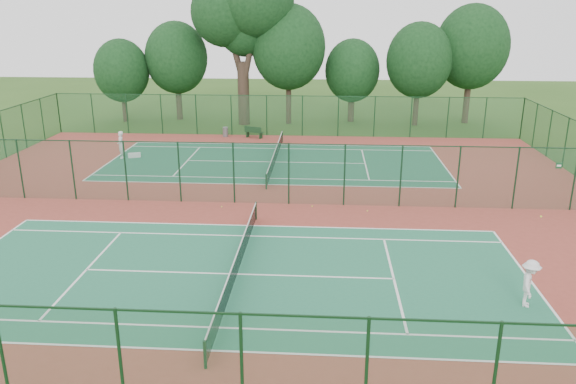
% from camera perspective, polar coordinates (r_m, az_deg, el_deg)
% --- Properties ---
extents(ground, '(120.00, 120.00, 0.00)m').
position_cam_1_polar(ground, '(31.74, -2.70, -1.15)').
color(ground, '#2C5019').
rests_on(ground, ground).
extents(red_pad, '(40.00, 36.00, 0.01)m').
position_cam_1_polar(red_pad, '(31.74, -2.70, -1.14)').
color(red_pad, maroon).
rests_on(red_pad, ground).
extents(court_near, '(23.77, 10.97, 0.01)m').
position_cam_1_polar(court_near, '(23.50, -5.15, -8.32)').
color(court_near, '#216949').
rests_on(court_near, red_pad).
extents(court_far, '(23.77, 10.97, 0.01)m').
position_cam_1_polar(court_far, '(40.30, -1.28, 3.06)').
color(court_far, '#1C593B').
rests_on(court_far, red_pad).
extents(fence_north, '(40.00, 0.09, 3.50)m').
position_cam_1_polar(fence_north, '(48.69, -0.36, 7.78)').
color(fence_north, '#1A5029').
rests_on(fence_north, ground).
extents(fence_south, '(40.00, 0.09, 3.50)m').
position_cam_1_polar(fence_south, '(15.02, -10.80, -17.49)').
color(fence_south, '#194B27').
rests_on(fence_south, ground).
extents(fence_divider, '(40.00, 0.09, 3.50)m').
position_cam_1_polar(fence_divider, '(31.21, -2.74, 1.90)').
color(fence_divider, '#17462B').
rests_on(fence_divider, ground).
extents(tennis_net_near, '(0.10, 12.90, 0.97)m').
position_cam_1_polar(tennis_net_near, '(23.27, -5.19, -7.15)').
color(tennis_net_near, '#13341D').
rests_on(tennis_net_near, ground).
extents(tennis_net_far, '(0.10, 12.90, 0.97)m').
position_cam_1_polar(tennis_net_far, '(40.17, -1.28, 3.79)').
color(tennis_net_far, '#14371E').
rests_on(tennis_net_far, ground).
extents(player_near, '(1.01, 1.33, 1.81)m').
position_cam_1_polar(player_near, '(22.48, 23.33, -8.52)').
color(player_near, silver).
rests_on(player_near, court_near).
extents(player_far, '(0.73, 0.86, 2.00)m').
position_cam_1_polar(player_far, '(42.91, -16.62, 4.62)').
color(player_far, silver).
rests_on(player_far, court_far).
extents(trash_bin, '(0.54, 0.54, 0.83)m').
position_cam_1_polar(trash_bin, '(48.75, -6.38, 6.08)').
color(trash_bin, slate).
rests_on(trash_bin, red_pad).
extents(bench, '(1.68, 1.07, 1.00)m').
position_cam_1_polar(bench, '(48.03, -3.50, 6.10)').
color(bench, black).
rests_on(bench, red_pad).
extents(kit_bag, '(0.96, 0.61, 0.34)m').
position_cam_1_polar(kit_bag, '(43.08, -15.34, 3.62)').
color(kit_bag, silver).
rests_on(kit_bag, red_pad).
extents(stray_ball_a, '(0.07, 0.07, 0.07)m').
position_cam_1_polar(stray_ball_a, '(30.71, 8.07, -1.90)').
color(stray_ball_a, '#CCE735').
rests_on(stray_ball_a, red_pad).
extents(stray_ball_b, '(0.07, 0.07, 0.07)m').
position_cam_1_polar(stray_ball_b, '(31.12, 2.47, -1.46)').
color(stray_ball_b, '#DFEC36').
rests_on(stray_ball_b, red_pad).
extents(stray_ball_c, '(0.06, 0.06, 0.06)m').
position_cam_1_polar(stray_ball_c, '(31.24, -6.75, -1.49)').
color(stray_ball_c, '#C9E735').
rests_on(stray_ball_c, red_pad).
extents(big_tree, '(9.43, 6.91, 14.49)m').
position_cam_1_polar(big_tree, '(53.39, -4.59, 17.80)').
color(big_tree, '#32231B').
rests_on(big_tree, ground).
extents(evergreen_row, '(39.00, 5.00, 12.00)m').
position_cam_1_polar(evergreen_row, '(55.11, 0.64, 7.12)').
color(evergreen_row, black).
rests_on(evergreen_row, ground).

